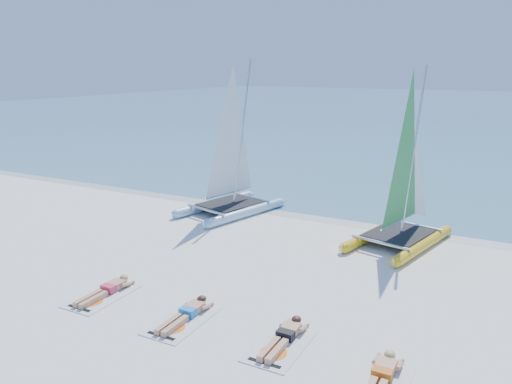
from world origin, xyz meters
TOP-DOWN VIEW (x-y plane):
  - ground at (0.00, 0.00)m, footprint 140.00×140.00m
  - sea at (0.00, 63.00)m, footprint 140.00×115.00m
  - wet_sand_strip at (0.00, 5.50)m, footprint 140.00×1.40m
  - catamaran_blue at (-3.36, 4.44)m, footprint 3.23×4.87m
  - catamaran_yellow at (3.39, 4.21)m, footprint 2.99×4.72m
  - towel_a at (-2.43, -3.56)m, footprint 1.00×1.85m
  - sunbather_a at (-2.43, -3.37)m, footprint 0.37×1.73m
  - towel_b at (0.08, -3.66)m, footprint 1.00×1.85m
  - sunbather_b at (0.08, -3.46)m, footprint 0.37×1.73m
  - towel_c at (2.49, -3.53)m, footprint 1.00×1.85m
  - sunbather_c at (2.49, -3.34)m, footprint 0.37×1.73m
  - sunbather_d at (4.63, -3.76)m, footprint 0.37×1.73m

SIDE VIEW (x-z plane):
  - ground at x=0.00m, z-range 0.00..0.00m
  - wet_sand_strip at x=0.00m, z-range 0.00..0.01m
  - sea at x=0.00m, z-range 0.00..0.01m
  - towel_a at x=-2.43m, z-range 0.00..0.02m
  - towel_b at x=0.08m, z-range 0.00..0.02m
  - towel_c at x=2.49m, z-range 0.00..0.02m
  - sunbather_a at x=-2.43m, z-range -0.01..0.25m
  - sunbather_b at x=0.08m, z-range -0.01..0.25m
  - sunbather_c at x=2.49m, z-range -0.01..0.25m
  - sunbather_d at x=4.63m, z-range -0.01..0.25m
  - catamaran_blue at x=-3.36m, z-range -1.23..4.86m
  - catamaran_yellow at x=3.39m, z-range -1.08..4.77m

